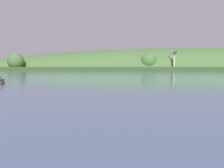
% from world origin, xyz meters
% --- Properties ---
extents(far_shoreline_hill, '(580.25, 128.07, 43.14)m').
position_xyz_m(far_shoreline_hill, '(50.21, 260.07, 0.16)').
color(far_shoreline_hill, '#314A21').
rests_on(far_shoreline_hill, ground).
extents(dockside_crane, '(5.89, 12.19, 16.04)m').
position_xyz_m(dockside_crane, '(27.00, 215.23, 7.64)').
color(dockside_crane, '#4C4C51').
rests_on(dockside_crane, ground).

